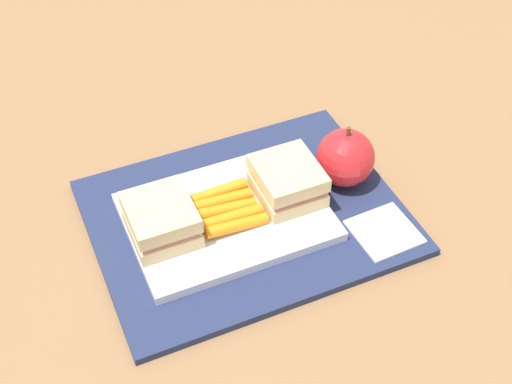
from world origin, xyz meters
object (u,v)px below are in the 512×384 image
(carrot_sticks_bundle, at_px, (226,209))
(sandwich_half_right, at_px, (287,181))
(food_tray, at_px, (227,217))
(paper_napkin, at_px, (384,232))
(apple, at_px, (345,158))
(sandwich_half_left, at_px, (161,220))

(carrot_sticks_bundle, bearing_deg, sandwich_half_right, -0.44)
(food_tray, bearing_deg, paper_napkin, -29.77)
(carrot_sticks_bundle, xyz_separation_m, paper_napkin, (0.16, -0.09, -0.02))
(paper_napkin, bearing_deg, food_tray, 150.23)
(apple, relative_size, paper_napkin, 1.19)
(sandwich_half_left, height_order, carrot_sticks_bundle, sandwich_half_left)
(food_tray, xyz_separation_m, carrot_sticks_bundle, (-0.00, 0.00, 0.01))
(carrot_sticks_bundle, bearing_deg, sandwich_half_left, -179.56)
(carrot_sticks_bundle, bearing_deg, apple, 2.25)
(sandwich_half_left, relative_size, apple, 0.96)
(sandwich_half_left, height_order, apple, apple)
(apple, bearing_deg, sandwich_half_right, -175.17)
(food_tray, distance_m, sandwich_half_right, 0.08)
(sandwich_half_left, height_order, paper_napkin, sandwich_half_left)
(sandwich_half_right, distance_m, carrot_sticks_bundle, 0.08)
(sandwich_half_right, bearing_deg, carrot_sticks_bundle, 179.56)
(sandwich_half_right, relative_size, apple, 0.96)
(food_tray, relative_size, carrot_sticks_bundle, 2.97)
(food_tray, height_order, sandwich_half_left, sandwich_half_left)
(carrot_sticks_bundle, xyz_separation_m, apple, (0.16, 0.01, 0.02))
(apple, bearing_deg, paper_napkin, -89.46)
(sandwich_half_right, bearing_deg, food_tray, 180.00)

